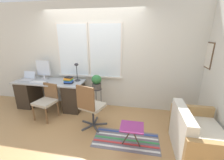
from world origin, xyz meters
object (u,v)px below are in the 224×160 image
Objects in this scene: office_chair_swivel at (90,105)px; folding_stool at (132,128)px; desk_lamp at (77,69)px; couch_loveseat at (197,138)px; book_stack at (69,80)px; plant_stand at (97,91)px; mouse at (47,82)px; keyboard at (38,82)px; laptop at (28,78)px; monitor at (43,69)px; potted_plant at (97,82)px; desk_chair_wooden at (47,100)px.

office_chair_swivel reaches higher than folding_stool.
desk_lamp reaches higher than office_chair_swivel.
desk_lamp is at bearing 64.74° from couch_loveseat.
office_chair_swivel reaches higher than couch_loveseat.
book_stack is 0.20× the size of couch_loveseat.
mouse is at bearing -170.69° from plant_stand.
folding_stool is (2.43, -0.93, -0.39)m from keyboard.
office_chair_swivel is (1.95, -0.67, -0.28)m from laptop.
monitor reaches higher than mouse.
couch_loveseat is 2.36m from potted_plant.
monitor is 1.26× the size of folding_stool.
couch_loveseat is 3.14× the size of potted_plant.
keyboard is 0.80m from book_stack.
monitor is 1.44× the size of potted_plant.
mouse is 0.15× the size of folding_stool.
couch_loveseat is (1.95, -0.35, -0.24)m from office_chair_swivel.
keyboard is at bearing 152.08° from desk_chair_wooden.
book_stack is at bearing 5.90° from keyboard.
monitor is at bearing 96.49° from keyboard.
desk_lamp reaches higher than potted_plant.
laptop is 0.96× the size of potted_plant.
laptop is 3.05m from folding_stool.
office_chair_swivel is 1.63× the size of plant_stand.
desk_lamp reaches higher than book_stack.
potted_plant is at bearing 37.11° from desk_chair_wooden.
office_chair_swivel is 0.88× the size of couch_loveseat.
desk_chair_wooden is at bearing 7.12° from office_chair_swivel.
couch_loveseat is at bearing -14.72° from laptop.
potted_plant is (1.48, 0.21, 0.03)m from keyboard.
mouse reaches higher than keyboard.
desk_chair_wooden is (0.81, -0.46, -0.35)m from laptop.
laptop reaches higher than mouse.
laptop reaches higher than couch_loveseat.
laptop is 0.34× the size of office_chair_swivel.
keyboard is 0.78× the size of desk_lamp.
laptop is at bearing 160.90° from desk_chair_wooden.
folding_stool is at bearing -26.91° from monitor.
desk_lamp is 0.58× the size of desk_chair_wooden.
book_stack is at bearing 7.88° from mouse.
plant_stand is (-0.08, 0.75, 0.01)m from office_chair_swivel.
mouse is (0.65, -0.13, -0.03)m from laptop.
potted_plant is at bearing -66.16° from office_chair_swivel.
potted_plant is (0.68, 0.13, -0.04)m from book_stack.
desk_chair_wooden is 1.19m from plant_stand.
mouse is at bearing -47.79° from monitor.
laptop is 5.45× the size of mouse.
desk_chair_wooden reaches higher than couch_loveseat.
desk_lamp reaches higher than mouse.
monitor is 0.49m from mouse.
desk_chair_wooden is 0.72× the size of couch_loveseat.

